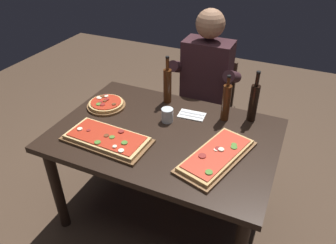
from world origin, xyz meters
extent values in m
plane|color=#4C3828|center=(0.00, 0.00, 0.00)|extent=(6.40, 6.40, 0.00)
cube|color=black|center=(0.00, 0.00, 0.72)|extent=(1.40, 0.96, 0.04)
cylinder|color=black|center=(-0.62, -0.40, 0.35)|extent=(0.07, 0.07, 0.70)
cylinder|color=black|center=(-0.62, 0.40, 0.35)|extent=(0.07, 0.07, 0.70)
cylinder|color=black|center=(0.62, 0.40, 0.35)|extent=(0.07, 0.07, 0.70)
cube|color=brown|center=(-0.28, -0.23, 0.75)|extent=(0.55, 0.29, 0.02)
cube|color=#DBB270|center=(-0.28, -0.23, 0.77)|extent=(0.51, 0.25, 0.02)
cube|color=#B72D19|center=(-0.28, -0.23, 0.78)|extent=(0.47, 0.22, 0.01)
cylinder|color=#4C7F2D|center=(-0.24, -0.23, 0.78)|extent=(0.03, 0.03, 0.00)
cylinder|color=maroon|center=(-0.41, -0.23, 0.78)|extent=(0.02, 0.02, 0.00)
cylinder|color=#4C7F2D|center=(-0.29, -0.31, 0.78)|extent=(0.04, 0.04, 0.01)
cylinder|color=beige|center=(-0.18, -0.30, 0.79)|extent=(0.03, 0.03, 0.01)
cylinder|color=maroon|center=(-0.22, -0.16, 0.79)|extent=(0.04, 0.04, 0.01)
cylinder|color=#4C7F2D|center=(-0.15, -0.25, 0.79)|extent=(0.04, 0.04, 0.01)
cylinder|color=brown|center=(-0.28, -0.23, 0.78)|extent=(0.03, 0.03, 0.00)
cylinder|color=beige|center=(-0.47, -0.24, 0.79)|extent=(0.03, 0.03, 0.01)
cylinder|color=beige|center=(-0.12, -0.32, 0.79)|extent=(0.03, 0.03, 0.01)
cube|color=brown|center=(0.37, -0.11, 0.75)|extent=(0.37, 0.58, 0.02)
cube|color=tan|center=(0.37, -0.11, 0.77)|extent=(0.33, 0.53, 0.02)
cube|color=red|center=(0.37, -0.11, 0.78)|extent=(0.30, 0.48, 0.01)
cylinder|color=beige|center=(0.39, -0.08, 0.79)|extent=(0.03, 0.03, 0.01)
cylinder|color=#4C7F2D|center=(0.38, -0.29, 0.79)|extent=(0.04, 0.04, 0.01)
cylinder|color=maroon|center=(0.37, -0.08, 0.78)|extent=(0.04, 0.04, 0.00)
cylinder|color=maroon|center=(0.31, -0.17, 0.79)|extent=(0.04, 0.04, 0.01)
cylinder|color=#4C7F2D|center=(0.44, 0.00, 0.78)|extent=(0.03, 0.03, 0.00)
cylinder|color=beige|center=(0.36, -0.09, 0.78)|extent=(0.03, 0.03, 0.00)
cylinder|color=#4C7F2D|center=(0.45, -0.02, 0.78)|extent=(0.04, 0.04, 0.00)
cylinder|color=brown|center=(-0.52, 0.12, 0.75)|extent=(0.27, 0.27, 0.02)
cylinder|color=tan|center=(-0.52, 0.12, 0.77)|extent=(0.24, 0.24, 0.02)
cylinder|color=#B72D19|center=(-0.52, 0.12, 0.78)|extent=(0.22, 0.22, 0.01)
cylinder|color=maroon|center=(-0.53, 0.14, 0.79)|extent=(0.03, 0.03, 0.01)
cylinder|color=brown|center=(-0.58, 0.17, 0.79)|extent=(0.03, 0.03, 0.01)
cylinder|color=maroon|center=(-0.57, 0.19, 0.78)|extent=(0.03, 0.03, 0.01)
cylinder|color=maroon|center=(-0.51, 0.07, 0.78)|extent=(0.04, 0.04, 0.00)
cylinder|color=brown|center=(-0.52, 0.12, 0.78)|extent=(0.03, 0.03, 0.01)
cylinder|color=beige|center=(-0.55, 0.18, 0.79)|extent=(0.03, 0.03, 0.01)
cylinder|color=maroon|center=(-0.55, 0.10, 0.78)|extent=(0.03, 0.03, 0.01)
cylinder|color=beige|center=(-0.59, 0.14, 0.78)|extent=(0.04, 0.04, 0.01)
cylinder|color=#4C7F2D|center=(-0.54, 0.07, 0.78)|extent=(0.04, 0.04, 0.00)
cylinder|color=brown|center=(-0.44, 0.11, 0.78)|extent=(0.03, 0.03, 0.01)
cylinder|color=#47230F|center=(-0.15, 0.36, 0.87)|extent=(0.06, 0.06, 0.25)
cylinder|color=#47230F|center=(-0.15, 0.36, 1.04)|extent=(0.02, 0.02, 0.09)
cylinder|color=black|center=(-0.15, 0.36, 1.09)|extent=(0.03, 0.03, 0.01)
cylinder|color=black|center=(0.47, 0.37, 0.87)|extent=(0.06, 0.06, 0.26)
cylinder|color=black|center=(0.47, 0.37, 1.04)|extent=(0.02, 0.02, 0.09)
cylinder|color=black|center=(0.47, 0.37, 1.09)|extent=(0.03, 0.03, 0.01)
cylinder|color=#47230F|center=(0.30, 0.31, 0.87)|extent=(0.06, 0.06, 0.25)
cylinder|color=#47230F|center=(0.30, 0.31, 1.02)|extent=(0.02, 0.02, 0.06)
cylinder|color=black|center=(0.30, 0.31, 1.06)|extent=(0.02, 0.02, 0.01)
cylinder|color=silver|center=(-0.04, 0.13, 0.79)|extent=(0.08, 0.08, 0.09)
cylinder|color=silver|center=(-0.04, 0.13, 0.76)|extent=(0.06, 0.06, 0.04)
cube|color=white|center=(0.09, 0.26, 0.74)|extent=(0.19, 0.12, 0.01)
cube|color=silver|center=(0.09, 0.24, 0.75)|extent=(0.17, 0.02, 0.00)
cube|color=silver|center=(0.08, 0.27, 0.75)|extent=(0.17, 0.03, 0.00)
cube|color=#3D2B1E|center=(0.01, 0.78, 0.43)|extent=(0.44, 0.44, 0.04)
cube|color=#3D2B1E|center=(0.01, 0.98, 0.66)|extent=(0.40, 0.04, 0.42)
cylinder|color=#3D2B1E|center=(-0.18, 0.59, 0.21)|extent=(0.04, 0.04, 0.41)
cylinder|color=#3D2B1E|center=(0.20, 0.59, 0.21)|extent=(0.04, 0.04, 0.41)
cylinder|color=#3D2B1E|center=(-0.18, 0.97, 0.21)|extent=(0.04, 0.04, 0.41)
cylinder|color=#3D2B1E|center=(0.20, 0.97, 0.21)|extent=(0.04, 0.04, 0.41)
cylinder|color=#23232D|center=(-0.09, 0.60, 0.23)|extent=(0.11, 0.11, 0.45)
cylinder|color=#23232D|center=(0.11, 0.60, 0.23)|extent=(0.11, 0.11, 0.45)
cube|color=#23232D|center=(0.01, 0.68, 0.51)|extent=(0.34, 0.40, 0.12)
cube|color=#381E23|center=(0.01, 0.78, 0.83)|extent=(0.38, 0.22, 0.52)
sphere|color=#A37556|center=(0.01, 0.78, 1.22)|extent=(0.22, 0.22, 0.22)
cylinder|color=#381E23|center=(-0.21, 0.73, 0.86)|extent=(0.09, 0.31, 0.21)
cylinder|color=#381E23|center=(0.23, 0.73, 0.86)|extent=(0.09, 0.31, 0.21)
camera|label=1|loc=(0.70, -1.50, 1.92)|focal=34.24mm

